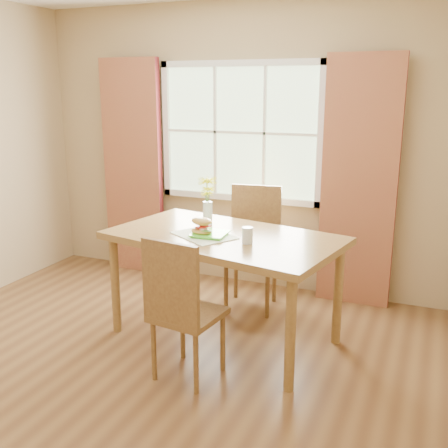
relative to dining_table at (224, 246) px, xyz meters
name	(u,v)px	position (x,y,z in m)	size (l,w,h in m)	color
room	(135,179)	(-0.33, -0.68, 0.60)	(4.24, 3.84, 2.74)	brown
window	(240,132)	(-0.33, 1.19, 0.75)	(1.62, 0.06, 1.32)	#AACA98
curtain_left	(133,168)	(-1.48, 1.10, 0.35)	(0.65, 0.08, 2.20)	maroon
curtain_right	(359,184)	(0.82, 1.10, 0.35)	(0.65, 0.08, 2.20)	maroon
dining_table	(224,246)	(0.00, 0.00, 0.00)	(1.88, 1.28, 0.84)	olive
chair_near	(180,305)	(-0.01, -0.71, -0.20)	(0.47, 0.47, 1.00)	brown
chair_far	(254,241)	(-0.01, 0.71, -0.16)	(0.51, 0.51, 1.08)	brown
placemat	(204,235)	(-0.13, -0.09, 0.09)	(0.45, 0.33, 0.01)	#E7F2CD
plate	(210,235)	(-0.08, -0.08, 0.10)	(0.25, 0.25, 0.01)	#5EDF37
croissant_sandwich	(202,226)	(-0.13, -0.11, 0.17)	(0.20, 0.15, 0.13)	gold
water_glass	(247,236)	(0.24, -0.14, 0.14)	(0.08, 0.08, 0.12)	silver
flower_vase	(208,196)	(-0.24, 0.22, 0.32)	(0.16, 0.16, 0.39)	silver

